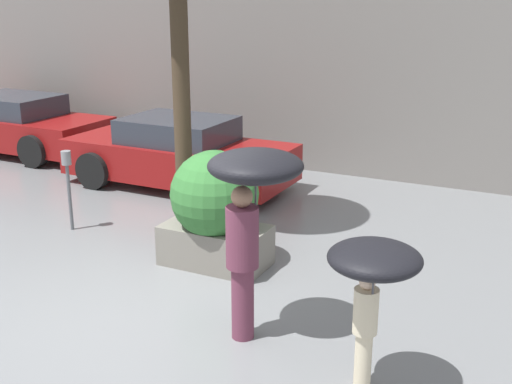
{
  "coord_description": "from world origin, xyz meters",
  "views": [
    {
      "loc": [
        4.06,
        -5.02,
        3.35
      ],
      "look_at": [
        0.83,
        1.6,
        1.05
      ],
      "focal_mm": 45.0,
      "sensor_mm": 36.0,
      "label": 1
    }
  ],
  "objects_px": {
    "person_child": "(373,271)",
    "parked_car_near": "(179,154)",
    "parking_meter": "(68,173)",
    "planter_box": "(215,209)",
    "parked_car_far": "(15,125)",
    "person_adult": "(251,195)"
  },
  "relations": [
    {
      "from": "person_child",
      "to": "person_adult",
      "type": "bearing_deg",
      "value": -152.12
    },
    {
      "from": "person_adult",
      "to": "parking_meter",
      "type": "xyz_separation_m",
      "value": [
        -3.73,
        1.56,
        -0.64
      ]
    },
    {
      "from": "person_adult",
      "to": "parked_car_far",
      "type": "bearing_deg",
      "value": 95.97
    },
    {
      "from": "person_adult",
      "to": "parked_car_near",
      "type": "xyz_separation_m",
      "value": [
        -3.52,
        4.17,
        -0.91
      ]
    },
    {
      "from": "person_adult",
      "to": "person_child",
      "type": "bearing_deg",
      "value": -70.63
    },
    {
      "from": "planter_box",
      "to": "person_child",
      "type": "bearing_deg",
      "value": -35.39
    },
    {
      "from": "person_adult",
      "to": "person_child",
      "type": "xyz_separation_m",
      "value": [
        1.33,
        -0.41,
        -0.36
      ]
    },
    {
      "from": "person_child",
      "to": "parking_meter",
      "type": "distance_m",
      "value": 5.44
    },
    {
      "from": "parked_car_near",
      "to": "parking_meter",
      "type": "distance_m",
      "value": 2.63
    },
    {
      "from": "parking_meter",
      "to": "person_adult",
      "type": "bearing_deg",
      "value": -22.63
    },
    {
      "from": "person_adult",
      "to": "parked_car_far",
      "type": "height_order",
      "value": "person_adult"
    },
    {
      "from": "person_child",
      "to": "parking_meter",
      "type": "relative_size",
      "value": 1.16
    },
    {
      "from": "person_child",
      "to": "parking_meter",
      "type": "bearing_deg",
      "value": -156.2
    },
    {
      "from": "planter_box",
      "to": "parked_car_far",
      "type": "relative_size",
      "value": 0.35
    },
    {
      "from": "planter_box",
      "to": "parked_car_far",
      "type": "distance_m",
      "value": 7.73
    },
    {
      "from": "parked_car_near",
      "to": "parked_car_far",
      "type": "relative_size",
      "value": 0.96
    },
    {
      "from": "person_child",
      "to": "parked_car_near",
      "type": "distance_m",
      "value": 6.7
    },
    {
      "from": "parked_car_near",
      "to": "parking_meter",
      "type": "xyz_separation_m",
      "value": [
        -0.21,
        -2.61,
        0.27
      ]
    },
    {
      "from": "planter_box",
      "to": "parking_meter",
      "type": "bearing_deg",
      "value": 176.29
    },
    {
      "from": "planter_box",
      "to": "person_adult",
      "type": "height_order",
      "value": "person_adult"
    },
    {
      "from": "planter_box",
      "to": "parked_car_far",
      "type": "bearing_deg",
      "value": 153.78
    },
    {
      "from": "parked_car_near",
      "to": "parking_meter",
      "type": "bearing_deg",
      "value": 175.88
    }
  ]
}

